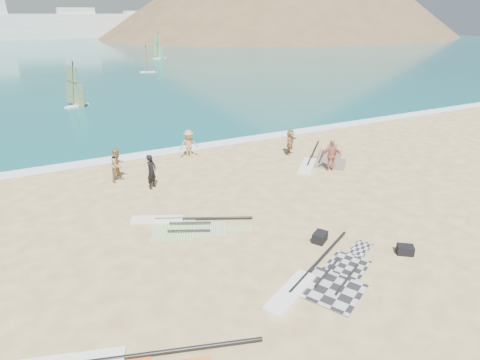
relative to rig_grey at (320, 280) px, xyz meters
name	(u,v)px	position (x,y,z in m)	size (l,w,h in m)	color
ground	(298,237)	(0.98, 2.60, -0.05)	(300.00, 300.00, 0.00)	#DDC381
sea	(53,42)	(0.98, 134.60, -0.05)	(300.00, 240.00, 0.06)	navy
surf_line	(187,149)	(0.98, 14.90, -0.05)	(300.00, 1.20, 0.04)	white
headland_main	(287,36)	(85.98, 132.60, -0.05)	(143.00, 143.00, 45.00)	brown
headland_minor	(340,33)	(120.98, 142.60, -0.05)	(70.00, 70.00, 28.00)	brown
rig_grey	(320,280)	(0.00, 0.00, 0.00)	(5.48, 3.70, 0.20)	#242426
rig_green	(180,225)	(-2.77, 5.55, 0.00)	(4.68, 3.31, 0.20)	#78C32C
rig_orange	(319,160)	(7.05, 9.22, 0.00)	(5.36, 4.87, 0.20)	#E62F01
gear_bag_near	(320,237)	(1.51, 1.97, 0.14)	(0.60, 0.43, 0.38)	black
gear_bag_far	(405,250)	(3.70, -0.10, 0.12)	(0.56, 0.39, 0.34)	black
person_wetsuit	(152,172)	(-2.68, 9.81, 0.81)	(0.63, 0.41, 1.72)	black
beachgoer_left	(118,165)	(-3.94, 11.53, 0.82)	(0.84, 0.66, 1.73)	#9B7348
beachgoer_mid	(189,144)	(0.50, 13.20, 0.81)	(1.11, 0.64, 1.72)	tan
beachgoer_back	(332,156)	(6.65, 7.70, 0.81)	(1.01, 0.42, 1.72)	#B26456
beachgoer_right	(290,142)	(6.24, 11.08, 0.73)	(1.45, 0.46, 1.56)	#9E7B4F
windsurfer_left	(75,93)	(-3.74, 31.45, 1.18)	(2.28, 2.40, 4.15)	white
windsurfer_centre	(147,64)	(8.38, 51.67, 1.15)	(2.27, 2.59, 3.99)	white
windsurfer_right	(158,51)	(15.48, 69.94, 1.35)	(2.82, 3.18, 4.94)	white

